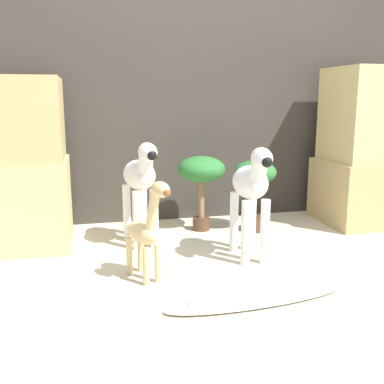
# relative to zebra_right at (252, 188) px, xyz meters

# --- Properties ---
(ground_plane) EXTENTS (14.00, 14.00, 0.00)m
(ground_plane) POSITION_rel_zebra_right_xyz_m (-0.12, -0.21, -0.44)
(ground_plane) COLOR beige
(wall_back) EXTENTS (6.40, 0.08, 2.20)m
(wall_back) POSITION_rel_zebra_right_xyz_m (-0.12, 1.07, 0.66)
(wall_back) COLOR #38332D
(wall_back) RESTS_ON ground_plane
(rock_pillar_left) EXTENTS (0.67, 0.61, 1.11)m
(rock_pillar_left) POSITION_rel_zebra_right_xyz_m (-1.42, 0.61, 0.09)
(rock_pillar_left) COLOR #D1B775
(rock_pillar_left) RESTS_ON ground_plane
(rock_pillar_right) EXTENTS (0.67, 0.61, 1.20)m
(rock_pillar_right) POSITION_rel_zebra_right_xyz_m (1.18, 0.61, 0.13)
(rock_pillar_right) COLOR tan
(rock_pillar_right) RESTS_ON ground_plane
(zebra_right) EXTENTS (0.21, 0.49, 0.70)m
(zebra_right) POSITION_rel_zebra_right_xyz_m (0.00, 0.00, 0.00)
(zebra_right) COLOR white
(zebra_right) RESTS_ON ground_plane
(zebra_left) EXTENTS (0.26, 0.49, 0.70)m
(zebra_left) POSITION_rel_zebra_right_xyz_m (-0.61, 0.43, 0.00)
(zebra_left) COLOR white
(zebra_left) RESTS_ON ground_plane
(giraffe_figurine) EXTENTS (0.24, 0.41, 0.57)m
(giraffe_figurine) POSITION_rel_zebra_right_xyz_m (-0.66, -0.19, -0.16)
(giraffe_figurine) COLOR #E0C184
(giraffe_figurine) RESTS_ON ground_plane
(potted_palm_front) EXTENTS (0.35, 0.35, 0.56)m
(potted_palm_front) POSITION_rel_zebra_right_xyz_m (-0.14, 0.67, -0.01)
(potted_palm_front) COLOR #513323
(potted_palm_front) RESTS_ON ground_plane
(potted_palm_back) EXTENTS (0.31, 0.31, 0.53)m
(potted_palm_back) POSITION_rel_zebra_right_xyz_m (0.24, 0.57, -0.06)
(potted_palm_back) COLOR #513323
(potted_palm_back) RESTS_ON ground_plane
(surfboard) EXTENTS (0.98, 0.31, 0.07)m
(surfboard) POSITION_rel_zebra_right_xyz_m (-0.17, -0.56, -0.43)
(surfboard) COLOR silver
(surfboard) RESTS_ON ground_plane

